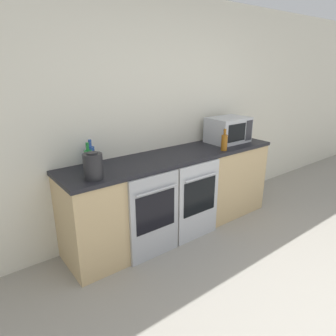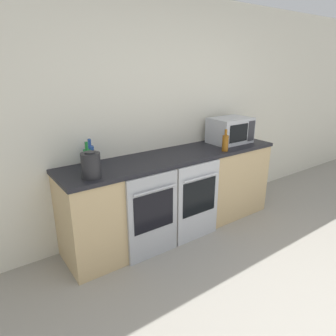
{
  "view_description": "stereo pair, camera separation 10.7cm",
  "coord_description": "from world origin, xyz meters",
  "px_view_note": "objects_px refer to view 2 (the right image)",
  "views": [
    {
      "loc": [
        -2.01,
        -0.45,
        1.86
      ],
      "look_at": [
        -0.11,
        2.02,
        0.79
      ],
      "focal_mm": 32.0,
      "sensor_mm": 36.0,
      "label": 1
    },
    {
      "loc": [
        -1.92,
        -0.52,
        1.86
      ],
      "look_at": [
        -0.11,
        2.02,
        0.79
      ],
      "focal_mm": 32.0,
      "sensor_mm": 36.0,
      "label": 2
    }
  ],
  "objects_px": {
    "bottle_green": "(88,159)",
    "kettle": "(91,165)",
    "oven_right": "(198,202)",
    "bottle_blue": "(90,155)",
    "microwave": "(230,130)",
    "bottle_amber": "(225,143)",
    "oven_left": "(153,217)"
  },
  "relations": [
    {
      "from": "oven_left",
      "to": "bottle_green",
      "type": "relative_size",
      "value": 3.33
    },
    {
      "from": "microwave",
      "to": "bottle_blue",
      "type": "height_order",
      "value": "microwave"
    },
    {
      "from": "bottle_amber",
      "to": "bottle_blue",
      "type": "height_order",
      "value": "bottle_blue"
    },
    {
      "from": "oven_right",
      "to": "bottle_blue",
      "type": "relative_size",
      "value": 3.47
    },
    {
      "from": "oven_right",
      "to": "bottle_blue",
      "type": "height_order",
      "value": "bottle_blue"
    },
    {
      "from": "bottle_green",
      "to": "kettle",
      "type": "xyz_separation_m",
      "value": [
        -0.06,
        -0.24,
        0.01
      ]
    },
    {
      "from": "bottle_amber",
      "to": "bottle_blue",
      "type": "relative_size",
      "value": 0.98
    },
    {
      "from": "oven_right",
      "to": "kettle",
      "type": "xyz_separation_m",
      "value": [
        -1.11,
        0.15,
        0.59
      ]
    },
    {
      "from": "bottle_green",
      "to": "bottle_blue",
      "type": "bearing_deg",
      "value": 58.58
    },
    {
      "from": "microwave",
      "to": "kettle",
      "type": "relative_size",
      "value": 2.17
    },
    {
      "from": "microwave",
      "to": "bottle_amber",
      "type": "xyz_separation_m",
      "value": [
        -0.34,
        -0.26,
        -0.06
      ]
    },
    {
      "from": "bottle_green",
      "to": "oven_right",
      "type": "bearing_deg",
      "value": -20.3
    },
    {
      "from": "bottle_green",
      "to": "oven_left",
      "type": "bearing_deg",
      "value": -39.69
    },
    {
      "from": "bottle_green",
      "to": "bottle_amber",
      "type": "height_order",
      "value": "bottle_green"
    },
    {
      "from": "bottle_blue",
      "to": "bottle_amber",
      "type": "bearing_deg",
      "value": -16.44
    },
    {
      "from": "microwave",
      "to": "bottle_blue",
      "type": "relative_size",
      "value": 2.0
    },
    {
      "from": "oven_left",
      "to": "bottle_blue",
      "type": "distance_m",
      "value": 0.87
    },
    {
      "from": "bottle_blue",
      "to": "kettle",
      "type": "height_order",
      "value": "bottle_blue"
    },
    {
      "from": "oven_right",
      "to": "kettle",
      "type": "height_order",
      "value": "kettle"
    },
    {
      "from": "microwave",
      "to": "oven_left",
      "type": "bearing_deg",
      "value": -165.84
    },
    {
      "from": "microwave",
      "to": "bottle_amber",
      "type": "relative_size",
      "value": 2.04
    },
    {
      "from": "oven_right",
      "to": "bottle_blue",
      "type": "distance_m",
      "value": 1.25
    },
    {
      "from": "bottle_green",
      "to": "bottle_blue",
      "type": "distance_m",
      "value": 0.15
    },
    {
      "from": "microwave",
      "to": "kettle",
      "type": "bearing_deg",
      "value": -174.11
    },
    {
      "from": "oven_left",
      "to": "microwave",
      "type": "distance_m",
      "value": 1.57
    },
    {
      "from": "microwave",
      "to": "kettle",
      "type": "height_order",
      "value": "microwave"
    },
    {
      "from": "bottle_blue",
      "to": "kettle",
      "type": "xyz_separation_m",
      "value": [
        -0.14,
        -0.37,
        0.01
      ]
    },
    {
      "from": "kettle",
      "to": "bottle_amber",
      "type": "bearing_deg",
      "value": -2.06
    },
    {
      "from": "bottle_amber",
      "to": "bottle_blue",
      "type": "distance_m",
      "value": 1.5
    },
    {
      "from": "bottle_amber",
      "to": "kettle",
      "type": "relative_size",
      "value": 1.06
    },
    {
      "from": "oven_left",
      "to": "oven_right",
      "type": "xyz_separation_m",
      "value": [
        0.58,
        0.0,
        0.0
      ]
    },
    {
      "from": "microwave",
      "to": "bottle_green",
      "type": "distance_m",
      "value": 1.86
    }
  ]
}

